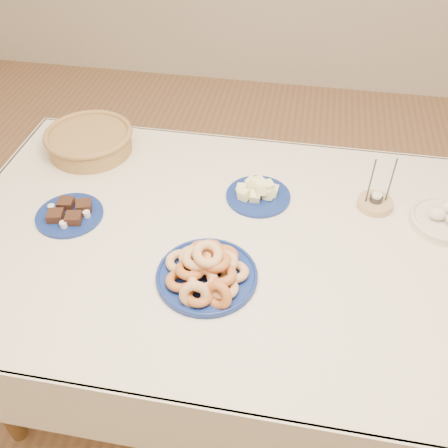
{
  "coord_description": "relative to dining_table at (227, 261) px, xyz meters",
  "views": [
    {
      "loc": [
        0.19,
        -1.07,
        1.82
      ],
      "look_at": [
        0.0,
        -0.05,
        0.85
      ],
      "focal_mm": 40.0,
      "sensor_mm": 36.0,
      "label": 1
    }
  ],
  "objects": [
    {
      "name": "wicker_basket",
      "position": [
        -0.58,
        0.36,
        0.15
      ],
      "size": [
        0.37,
        0.37,
        0.09
      ],
      "rotation": [
        0.0,
        0.0,
        -0.16
      ],
      "color": "brown",
      "rests_on": "dining_table"
    },
    {
      "name": "donut_platter",
      "position": [
        -0.03,
        -0.18,
        0.14
      ],
      "size": [
        0.29,
        0.29,
        0.13
      ],
      "rotation": [
        0.0,
        0.0,
        0.02
      ],
      "color": "navy",
      "rests_on": "dining_table"
    },
    {
      "name": "candle_holder",
      "position": [
        0.45,
        0.23,
        0.12
      ],
      "size": [
        0.14,
        0.14,
        0.19
      ],
      "rotation": [
        0.0,
        0.0,
        0.26
      ],
      "color": "tan",
      "rests_on": "dining_table"
    },
    {
      "name": "melon_plate",
      "position": [
        0.07,
        0.21,
        0.13
      ],
      "size": [
        0.29,
        0.29,
        0.08
      ],
      "rotation": [
        0.0,
        0.0,
        0.43
      ],
      "color": "navy",
      "rests_on": "dining_table"
    },
    {
      "name": "brownie_plate",
      "position": [
        -0.51,
        0.0,
        0.12
      ],
      "size": [
        0.24,
        0.24,
        0.04
      ],
      "rotation": [
        0.0,
        0.0,
        0.14
      ],
      "color": "navy",
      "rests_on": "dining_table"
    },
    {
      "name": "egg_bowl",
      "position": [
        0.66,
        0.18,
        0.13
      ],
      "size": [
        0.23,
        0.23,
        0.07
      ],
      "rotation": [
        0.0,
        0.0,
        -0.1
      ],
      "color": "beige",
      "rests_on": "dining_table"
    },
    {
      "name": "dining_table",
      "position": [
        0.0,
        0.0,
        0.0
      ],
      "size": [
        1.71,
        1.11,
        0.75
      ],
      "color": "brown",
      "rests_on": "ground"
    },
    {
      "name": "ground",
      "position": [
        0.0,
        0.0,
        -0.64
      ],
      "size": [
        5.0,
        5.0,
        0.0
      ],
      "primitive_type": "plane",
      "color": "#8F6443",
      "rests_on": "ground"
    }
  ]
}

